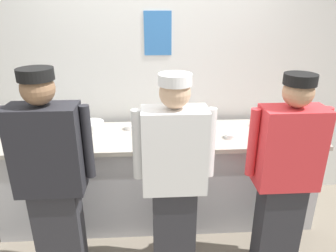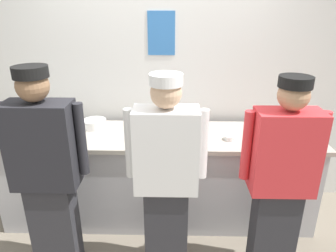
{
  "view_description": "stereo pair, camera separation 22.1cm",
  "coord_description": "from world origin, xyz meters",
  "px_view_note": "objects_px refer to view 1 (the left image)",
  "views": [
    {
      "loc": [
        -0.07,
        -2.33,
        2.08
      ],
      "look_at": [
        0.09,
        0.38,
        0.99
      ],
      "focal_mm": 33.35,
      "sensor_mm": 36.0,
      "label": 1
    },
    {
      "loc": [
        0.15,
        -2.33,
        2.08
      ],
      "look_at": [
        0.09,
        0.38,
        0.99
      ],
      "focal_mm": 33.35,
      "sensor_mm": 36.0,
      "label": 2
    }
  ],
  "objects_px": {
    "sheet_tray": "(169,133)",
    "ramekin_yellow_sauce": "(230,136)",
    "ramekin_orange_sauce": "(256,124)",
    "ramekin_red_sauce": "(129,127)",
    "plate_stack_front": "(92,126)",
    "chef_center": "(174,177)",
    "chef_near_left": "(52,178)",
    "mixing_bowl_steel": "(55,130)",
    "ramekin_green_sauce": "(19,142)",
    "deli_cup": "(288,124)",
    "chef_far_right": "(285,174)",
    "squeeze_bottle_primary": "(284,125)",
    "chefs_knife": "(263,136)"
  },
  "relations": [
    {
      "from": "plate_stack_front",
      "to": "ramekin_red_sauce",
      "type": "distance_m",
      "value": 0.36
    },
    {
      "from": "mixing_bowl_steel",
      "to": "chef_far_right",
      "type": "bearing_deg",
      "value": -20.82
    },
    {
      "from": "chef_near_left",
      "to": "ramekin_green_sauce",
      "type": "bearing_deg",
      "value": 127.4
    },
    {
      "from": "plate_stack_front",
      "to": "sheet_tray",
      "type": "distance_m",
      "value": 0.75
    },
    {
      "from": "ramekin_green_sauce",
      "to": "deli_cup",
      "type": "xyz_separation_m",
      "value": [
        2.51,
        0.24,
        0.02
      ]
    },
    {
      "from": "chef_near_left",
      "to": "plate_stack_front",
      "type": "distance_m",
      "value": 0.89
    },
    {
      "from": "squeeze_bottle_primary",
      "to": "ramekin_orange_sauce",
      "type": "distance_m",
      "value": 0.3
    },
    {
      "from": "ramekin_orange_sauce",
      "to": "ramekin_yellow_sauce",
      "type": "relative_size",
      "value": 0.99
    },
    {
      "from": "chef_far_right",
      "to": "mixing_bowl_steel",
      "type": "bearing_deg",
      "value": 159.18
    },
    {
      "from": "ramekin_orange_sauce",
      "to": "chefs_knife",
      "type": "bearing_deg",
      "value": -93.62
    },
    {
      "from": "chef_center",
      "to": "plate_stack_front",
      "type": "height_order",
      "value": "chef_center"
    },
    {
      "from": "ramekin_orange_sauce",
      "to": "ramekin_red_sauce",
      "type": "xyz_separation_m",
      "value": [
        -1.27,
        -0.01,
        -0.0
      ]
    },
    {
      "from": "plate_stack_front",
      "to": "ramekin_orange_sauce",
      "type": "bearing_deg",
      "value": 0.38
    },
    {
      "from": "plate_stack_front",
      "to": "sheet_tray",
      "type": "xyz_separation_m",
      "value": [
        0.74,
        -0.16,
        -0.03
      ]
    },
    {
      "from": "sheet_tray",
      "to": "squeeze_bottle_primary",
      "type": "height_order",
      "value": "squeeze_bottle_primary"
    },
    {
      "from": "sheet_tray",
      "to": "deli_cup",
      "type": "relative_size",
      "value": 5.59
    },
    {
      "from": "chef_far_right",
      "to": "chefs_knife",
      "type": "distance_m",
      "value": 0.61
    },
    {
      "from": "chef_far_right",
      "to": "ramekin_green_sauce",
      "type": "distance_m",
      "value": 2.22
    },
    {
      "from": "deli_cup",
      "to": "sheet_tray",
      "type": "bearing_deg",
      "value": -175.8
    },
    {
      "from": "ramekin_red_sauce",
      "to": "ramekin_yellow_sauce",
      "type": "relative_size",
      "value": 0.96
    },
    {
      "from": "plate_stack_front",
      "to": "ramekin_orange_sauce",
      "type": "distance_m",
      "value": 1.62
    },
    {
      "from": "ramekin_green_sauce",
      "to": "ramekin_yellow_sauce",
      "type": "distance_m",
      "value": 1.87
    },
    {
      "from": "ramekin_red_sauce",
      "to": "chefs_knife",
      "type": "bearing_deg",
      "value": -11.77
    },
    {
      "from": "chef_center",
      "to": "ramekin_green_sauce",
      "type": "distance_m",
      "value": 1.43
    },
    {
      "from": "plate_stack_front",
      "to": "ramekin_orange_sauce",
      "type": "height_order",
      "value": "plate_stack_front"
    },
    {
      "from": "mixing_bowl_steel",
      "to": "ramekin_green_sauce",
      "type": "distance_m",
      "value": 0.31
    },
    {
      "from": "sheet_tray",
      "to": "ramekin_green_sauce",
      "type": "bearing_deg",
      "value": -173.54
    },
    {
      "from": "mixing_bowl_steel",
      "to": "deli_cup",
      "type": "height_order",
      "value": "mixing_bowl_steel"
    },
    {
      "from": "squeeze_bottle_primary",
      "to": "sheet_tray",
      "type": "bearing_deg",
      "value": 176.74
    },
    {
      "from": "sheet_tray",
      "to": "ramekin_yellow_sauce",
      "type": "bearing_deg",
      "value": -11.12
    },
    {
      "from": "chef_center",
      "to": "ramekin_yellow_sauce",
      "type": "distance_m",
      "value": 0.82
    },
    {
      "from": "chef_near_left",
      "to": "sheet_tray",
      "type": "distance_m",
      "value": 1.14
    },
    {
      "from": "sheet_tray",
      "to": "ramekin_yellow_sauce",
      "type": "distance_m",
      "value": 0.56
    },
    {
      "from": "plate_stack_front",
      "to": "chef_far_right",
      "type": "bearing_deg",
      "value": -28.85
    },
    {
      "from": "mixing_bowl_steel",
      "to": "ramekin_orange_sauce",
      "type": "relative_size",
      "value": 3.95
    },
    {
      "from": "chef_near_left",
      "to": "chefs_knife",
      "type": "xyz_separation_m",
      "value": [
        1.75,
        0.61,
        0.01
      ]
    },
    {
      "from": "sheet_tray",
      "to": "plate_stack_front",
      "type": "bearing_deg",
      "value": 167.93
    },
    {
      "from": "squeeze_bottle_primary",
      "to": "chefs_knife",
      "type": "relative_size",
      "value": 0.73
    },
    {
      "from": "ramekin_orange_sauce",
      "to": "ramekin_red_sauce",
      "type": "relative_size",
      "value": 1.04
    },
    {
      "from": "chef_near_left",
      "to": "plate_stack_front",
      "type": "relative_size",
      "value": 7.45
    },
    {
      "from": "chef_center",
      "to": "ramekin_yellow_sauce",
      "type": "relative_size",
      "value": 17.08
    },
    {
      "from": "ramekin_orange_sauce",
      "to": "chef_center",
      "type": "bearing_deg",
      "value": -135.4
    },
    {
      "from": "ramekin_orange_sauce",
      "to": "chefs_knife",
      "type": "xyz_separation_m",
      "value": [
        -0.02,
        -0.27,
        -0.02
      ]
    },
    {
      "from": "sheet_tray",
      "to": "chefs_knife",
      "type": "distance_m",
      "value": 0.87
    },
    {
      "from": "chef_near_left",
      "to": "squeeze_bottle_primary",
      "type": "distance_m",
      "value": 2.06
    },
    {
      "from": "chef_near_left",
      "to": "mixing_bowl_steel",
      "type": "xyz_separation_m",
      "value": [
        -0.17,
        0.73,
        0.07
      ]
    },
    {
      "from": "ramekin_orange_sauce",
      "to": "ramekin_yellow_sauce",
      "type": "height_order",
      "value": "ramekin_orange_sauce"
    },
    {
      "from": "ramekin_red_sauce",
      "to": "deli_cup",
      "type": "height_order",
      "value": "deli_cup"
    },
    {
      "from": "sheet_tray",
      "to": "ramekin_yellow_sauce",
      "type": "xyz_separation_m",
      "value": [
        0.55,
        -0.11,
        0.01
      ]
    },
    {
      "from": "chef_far_right",
      "to": "ramekin_red_sauce",
      "type": "xyz_separation_m",
      "value": [
        -1.22,
        0.87,
        0.06
      ]
    }
  ]
}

